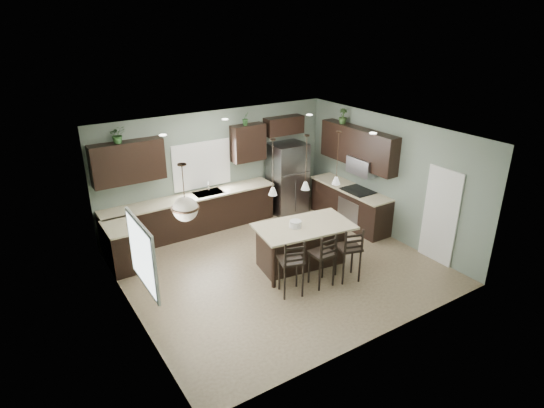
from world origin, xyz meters
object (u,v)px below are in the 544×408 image
at_px(serving_dish, 295,224).
at_px(bar_stool_left, 291,266).
at_px(kitchen_island, 304,246).
at_px(bar_stool_center, 322,259).
at_px(refrigerator, 288,178).
at_px(bar_stool_right, 348,253).
at_px(plant_back_left, 117,135).

xyz_separation_m(serving_dish, bar_stool_left, (-0.61, -0.73, -0.42)).
xyz_separation_m(kitchen_island, bar_stool_left, (-0.80, -0.70, 0.12)).
distance_m(kitchen_island, serving_dish, 0.57).
bearing_deg(bar_stool_center, refrigerator, 66.43).
bearing_deg(serving_dish, bar_stool_right, -55.42).
relative_size(refrigerator, kitchen_island, 0.95).
xyz_separation_m(kitchen_island, bar_stool_right, (0.43, -0.88, 0.11)).
distance_m(bar_stool_left, plant_back_left, 4.47).
bearing_deg(bar_stool_right, bar_stool_center, -175.21).
bearing_deg(bar_stool_right, serving_dish, 141.07).
height_order(bar_stool_left, plant_back_left, plant_back_left).
xyz_separation_m(bar_stool_center, plant_back_left, (-2.62, 3.56, 2.02)).
bearing_deg(bar_stool_right, refrigerator, 91.86).
bearing_deg(bar_stool_center, serving_dish, 94.63).
distance_m(serving_dish, bar_stool_left, 1.04).
bearing_deg(plant_back_left, bar_stool_left, -60.72).
height_order(bar_stool_right, plant_back_left, plant_back_left).
bearing_deg(bar_stool_left, kitchen_island, 57.83).
bearing_deg(serving_dish, kitchen_island, -7.80).
bearing_deg(bar_stool_center, bar_stool_right, -11.38).
distance_m(refrigerator, bar_stool_right, 3.54).
bearing_deg(kitchen_island, bar_stool_left, -131.13).
xyz_separation_m(kitchen_island, bar_stool_center, (-0.14, -0.77, 0.10)).
distance_m(kitchen_island, plant_back_left, 4.46).
height_order(serving_dish, plant_back_left, plant_back_left).
xyz_separation_m(bar_stool_left, bar_stool_right, (1.23, -0.18, -0.00)).
relative_size(serving_dish, bar_stool_center, 0.21).
bearing_deg(refrigerator, plant_back_left, 176.34).
bearing_deg(bar_stool_right, plant_back_left, 147.47).
bearing_deg(bar_stool_right, kitchen_island, 132.43).
height_order(refrigerator, bar_stool_right, refrigerator).
relative_size(refrigerator, serving_dish, 7.71).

